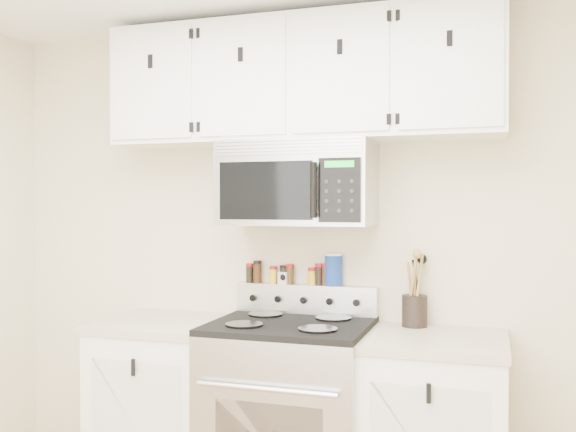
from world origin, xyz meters
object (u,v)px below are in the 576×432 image
at_px(range, 290,417).
at_px(utensil_crock, 415,308).
at_px(salt_canister, 334,269).
at_px(microwave, 298,183).

bearing_deg(range, utensil_crock, 22.12).
xyz_separation_m(utensil_crock, salt_canister, (-0.42, 0.05, 0.17)).
height_order(microwave, salt_canister, microwave).
distance_m(range, salt_canister, 0.77).
bearing_deg(microwave, range, -90.23).
bearing_deg(microwave, salt_canister, 46.50).
bearing_deg(range, salt_canister, 62.32).
distance_m(range, utensil_crock, 0.81).
relative_size(range, utensil_crock, 3.04).
distance_m(microwave, utensil_crock, 0.85).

